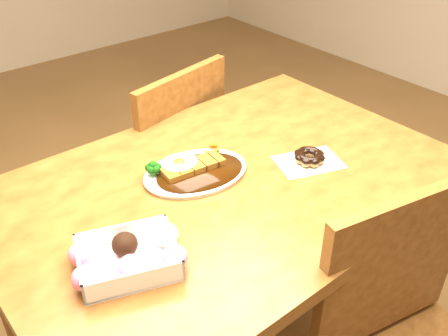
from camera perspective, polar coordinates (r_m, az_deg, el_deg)
table at (r=1.35m, az=0.54°, el=-4.83°), size 1.20×0.80×0.75m
chair_far at (r=1.86m, az=-7.20°, el=0.48°), size 0.49×0.49×0.87m
katsu_curry_plate at (r=1.30m, az=-3.50°, el=-0.26°), size 0.31×0.24×0.06m
donut_box at (r=1.05m, az=-10.91°, el=-9.91°), size 0.24×0.21×0.06m
pon_de_ring at (r=1.37m, az=9.72°, el=1.23°), size 0.20×0.17×0.03m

